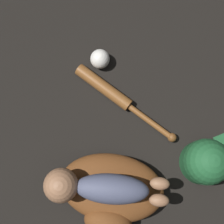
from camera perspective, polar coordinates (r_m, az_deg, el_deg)
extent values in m
plane|color=black|center=(1.13, 1.04, -15.10)|extent=(6.00, 6.00, 0.00)
ellipsoid|color=brown|center=(1.07, -0.03, -13.63)|extent=(0.40, 0.31, 0.11)
ellipsoid|color=brown|center=(1.08, -0.93, -19.23)|extent=(0.18, 0.14, 0.11)
ellipsoid|color=#4C516B|center=(0.97, -0.04, -13.88)|extent=(0.25, 0.16, 0.09)
sphere|color=#936647|center=(0.98, -9.31, -13.09)|extent=(0.11, 0.11, 0.11)
ellipsoid|color=#936647|center=(1.01, 8.60, -15.67)|extent=(0.07, 0.06, 0.04)
ellipsoid|color=#936647|center=(1.01, 8.72, -12.81)|extent=(0.07, 0.06, 0.04)
cylinder|color=brown|center=(1.15, -1.55, 4.56)|extent=(0.24, 0.10, 0.05)
cylinder|color=brown|center=(1.13, 7.02, -1.74)|extent=(0.19, 0.06, 0.02)
sphere|color=brown|center=(1.13, 10.91, -4.59)|extent=(0.03, 0.03, 0.03)
sphere|color=white|center=(1.17, -2.21, 9.67)|extent=(0.07, 0.07, 0.07)
cylinder|color=#1E562D|center=(1.13, 16.43, -8.78)|extent=(0.15, 0.15, 0.07)
sphere|color=#1E562D|center=(1.10, 17.01, -8.68)|extent=(0.15, 0.15, 0.15)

